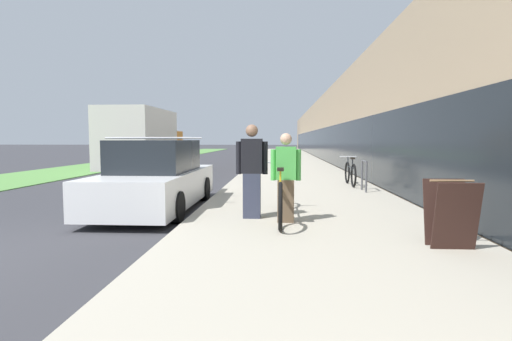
{
  "coord_description": "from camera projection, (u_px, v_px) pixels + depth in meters",
  "views": [
    {
      "loc": [
        4.82,
        -4.33,
        1.57
      ],
      "look_at": [
        3.76,
        13.64,
        0.16
      ],
      "focal_mm": 28.0,
      "sensor_mm": 36.0,
      "label": 1
    }
  ],
  "objects": [
    {
      "name": "sidewalk_slab",
      "position": [
        290.0,
        163.0,
        25.29
      ],
      "size": [
        4.62,
        70.0,
        0.15
      ],
      "color": "#B2AA99",
      "rests_on": "ground"
    },
    {
      "name": "storefront_facade",
      "position": [
        377.0,
        130.0,
        32.64
      ],
      "size": [
        10.01,
        70.0,
        4.7
      ],
      "color": "tan",
      "rests_on": "ground"
    },
    {
      "name": "lawn_strip",
      "position": [
        141.0,
        160.0,
        29.92
      ],
      "size": [
        4.03,
        70.0,
        0.03
      ],
      "color": "#5B9347",
      "rests_on": "ground"
    },
    {
      "name": "tandem_bicycle",
      "position": [
        280.0,
        195.0,
        7.24
      ],
      "size": [
        0.52,
        2.92,
        0.97
      ],
      "color": "black",
      "rests_on": "sidewalk_slab"
    },
    {
      "name": "person_rider",
      "position": [
        286.0,
        178.0,
        6.83
      ],
      "size": [
        0.52,
        0.2,
        1.53
      ],
      "color": "brown",
      "rests_on": "sidewalk_slab"
    },
    {
      "name": "person_bystander",
      "position": [
        252.0,
        171.0,
        7.19
      ],
      "size": [
        0.57,
        0.22,
        1.69
      ],
      "color": "#33384C",
      "rests_on": "sidewalk_slab"
    },
    {
      "name": "bike_rack_hoop",
      "position": [
        364.0,
        173.0,
        10.93
      ],
      "size": [
        0.05,
        0.6,
        0.84
      ],
      "color": "#4C4C51",
      "rests_on": "sidewalk_slab"
    },
    {
      "name": "cruiser_bike_nearest",
      "position": [
        350.0,
        173.0,
        12.34
      ],
      "size": [
        0.52,
        1.8,
        0.89
      ],
      "color": "black",
      "rests_on": "sidewalk_slab"
    },
    {
      "name": "sandwich_board_sign",
      "position": [
        451.0,
        213.0,
        5.23
      ],
      "size": [
        0.56,
        0.56,
        0.9
      ],
      "color": "#331E19",
      "rests_on": "sidewalk_slab"
    },
    {
      "name": "parked_sedan_curbside",
      "position": [
        157.0,
        179.0,
        8.9
      ],
      "size": [
        1.85,
        4.66,
        1.62
      ],
      "color": "white",
      "rests_on": "ground"
    },
    {
      "name": "moving_truck",
      "position": [
        143.0,
        141.0,
        19.45
      ],
      "size": [
        2.45,
        6.72,
        2.99
      ],
      "color": "orange",
      "rests_on": "ground"
    }
  ]
}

